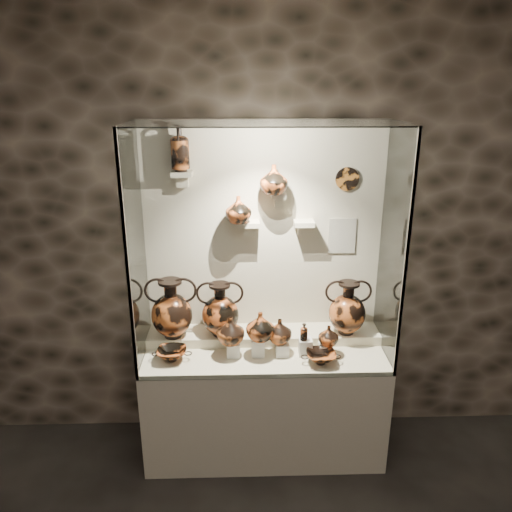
{
  "coord_description": "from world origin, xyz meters",
  "views": [
    {
      "loc": [
        -0.16,
        -0.92,
        2.63
      ],
      "look_at": [
        -0.06,
        2.24,
        1.52
      ],
      "focal_mm": 35.0,
      "sensor_mm": 36.0,
      "label": 1
    }
  ],
  "objects_px": {
    "jug_b": "(260,326)",
    "kylix_right": "(321,357)",
    "amphora_mid": "(220,309)",
    "lekythos_tall": "(180,146)",
    "jug_e": "(328,335)",
    "ovoid_vase_b": "(274,179)",
    "jug_a": "(231,330)",
    "lekythos_small": "(304,331)",
    "ovoid_vase_a": "(238,210)",
    "jug_c": "(280,331)",
    "kylix_left": "(172,353)",
    "amphora_right": "(347,308)",
    "amphora_left": "(172,308)"
  },
  "relations": [
    {
      "from": "jug_b",
      "to": "kylix_right",
      "type": "bearing_deg",
      "value": -25.87
    },
    {
      "from": "amphora_mid",
      "to": "kylix_right",
      "type": "xyz_separation_m",
      "value": [
        0.68,
        -0.3,
        -0.22
      ]
    },
    {
      "from": "kylix_right",
      "to": "lekythos_tall",
      "type": "relative_size",
      "value": 0.77
    },
    {
      "from": "jug_e",
      "to": "ovoid_vase_b",
      "type": "height_order",
      "value": "ovoid_vase_b"
    },
    {
      "from": "jug_a",
      "to": "lekythos_small",
      "type": "bearing_deg",
      "value": 7.67
    },
    {
      "from": "amphora_mid",
      "to": "ovoid_vase_a",
      "type": "bearing_deg",
      "value": 8.35
    },
    {
      "from": "amphora_mid",
      "to": "ovoid_vase_a",
      "type": "relative_size",
      "value": 2.14
    },
    {
      "from": "jug_c",
      "to": "kylix_left",
      "type": "relative_size",
      "value": 0.68
    },
    {
      "from": "jug_b",
      "to": "kylix_right",
      "type": "relative_size",
      "value": 0.79
    },
    {
      "from": "kylix_left",
      "to": "lekythos_tall",
      "type": "height_order",
      "value": "lekythos_tall"
    },
    {
      "from": "amphora_mid",
      "to": "kylix_left",
      "type": "xyz_separation_m",
      "value": [
        -0.33,
        -0.23,
        -0.22
      ]
    },
    {
      "from": "amphora_mid",
      "to": "kylix_right",
      "type": "bearing_deg",
      "value": -42.41
    },
    {
      "from": "kylix_left",
      "to": "kylix_right",
      "type": "xyz_separation_m",
      "value": [
        1.01,
        -0.07,
        -0.0
      ]
    },
    {
      "from": "amphora_right",
      "to": "lekythos_tall",
      "type": "distance_m",
      "value": 1.62
    },
    {
      "from": "jug_e",
      "to": "lekythos_small",
      "type": "bearing_deg",
      "value": 164.34
    },
    {
      "from": "jug_a",
      "to": "amphora_mid",
      "type": "bearing_deg",
      "value": 120.84
    },
    {
      "from": "jug_b",
      "to": "kylix_left",
      "type": "xyz_separation_m",
      "value": [
        -0.6,
        -0.03,
        -0.18
      ]
    },
    {
      "from": "amphora_right",
      "to": "ovoid_vase_a",
      "type": "xyz_separation_m",
      "value": [
        -0.77,
        0.07,
        0.71
      ]
    },
    {
      "from": "ovoid_vase_b",
      "to": "amphora_right",
      "type": "bearing_deg",
      "value": 4.12
    },
    {
      "from": "kylix_right",
      "to": "ovoid_vase_a",
      "type": "height_order",
      "value": "ovoid_vase_a"
    },
    {
      "from": "amphora_left",
      "to": "jug_c",
      "type": "distance_m",
      "value": 0.78
    },
    {
      "from": "ovoid_vase_b",
      "to": "amphora_mid",
      "type": "bearing_deg",
      "value": -159.22
    },
    {
      "from": "jug_b",
      "to": "jug_a",
      "type": "bearing_deg",
      "value": 166.41
    },
    {
      "from": "kylix_right",
      "to": "jug_a",
      "type": "bearing_deg",
      "value": 150.6
    },
    {
      "from": "amphora_left",
      "to": "jug_a",
      "type": "relative_size",
      "value": 2.19
    },
    {
      "from": "jug_a",
      "to": "jug_b",
      "type": "relative_size",
      "value": 0.98
    },
    {
      "from": "amphora_left",
      "to": "amphora_right",
      "type": "xyz_separation_m",
      "value": [
        1.25,
        0.02,
        -0.02
      ]
    },
    {
      "from": "lekythos_tall",
      "to": "ovoid_vase_b",
      "type": "relative_size",
      "value": 1.7
    },
    {
      "from": "jug_a",
      "to": "jug_c",
      "type": "distance_m",
      "value": 0.34
    },
    {
      "from": "amphora_left",
      "to": "lekythos_tall",
      "type": "distance_m",
      "value": 1.13
    },
    {
      "from": "jug_b",
      "to": "amphora_mid",
      "type": "bearing_deg",
      "value": 133.69
    },
    {
      "from": "jug_e",
      "to": "jug_a",
      "type": "bearing_deg",
      "value": 163.64
    },
    {
      "from": "amphora_left",
      "to": "ovoid_vase_a",
      "type": "relative_size",
      "value": 2.35
    },
    {
      "from": "jug_c",
      "to": "lekythos_tall",
      "type": "relative_size",
      "value": 0.52
    },
    {
      "from": "jug_c",
      "to": "amphora_mid",
      "type": "bearing_deg",
      "value": 143.3
    },
    {
      "from": "amphora_mid",
      "to": "amphora_right",
      "type": "height_order",
      "value": "same"
    },
    {
      "from": "lekythos_tall",
      "to": "ovoid_vase_a",
      "type": "xyz_separation_m",
      "value": [
        0.38,
        -0.02,
        -0.42
      ]
    },
    {
      "from": "amphora_left",
      "to": "lekythos_tall",
      "type": "relative_size",
      "value": 1.3
    },
    {
      "from": "kylix_left",
      "to": "ovoid_vase_b",
      "type": "distance_m",
      "value": 1.37
    },
    {
      "from": "amphora_mid",
      "to": "jug_e",
      "type": "distance_m",
      "value": 0.78
    },
    {
      "from": "amphora_left",
      "to": "kylix_right",
      "type": "relative_size",
      "value": 1.69
    },
    {
      "from": "jug_b",
      "to": "lekythos_small",
      "type": "xyz_separation_m",
      "value": [
        0.3,
        0.0,
        -0.04
      ]
    },
    {
      "from": "jug_a",
      "to": "kylix_left",
      "type": "height_order",
      "value": "jug_a"
    },
    {
      "from": "kylix_left",
      "to": "lekythos_tall",
      "type": "distance_m",
      "value": 1.39
    },
    {
      "from": "amphora_mid",
      "to": "jug_c",
      "type": "xyz_separation_m",
      "value": [
        0.41,
        -0.17,
        -0.09
      ]
    },
    {
      "from": "amphora_left",
      "to": "kylix_right",
      "type": "xyz_separation_m",
      "value": [
        1.03,
        -0.29,
        -0.24
      ]
    },
    {
      "from": "jug_a",
      "to": "jug_b",
      "type": "distance_m",
      "value": 0.2
    },
    {
      "from": "kylix_left",
      "to": "ovoid_vase_a",
      "type": "height_order",
      "value": "ovoid_vase_a"
    },
    {
      "from": "amphora_right",
      "to": "ovoid_vase_b",
      "type": "xyz_separation_m",
      "value": [
        -0.54,
        0.06,
        0.92
      ]
    },
    {
      "from": "amphora_mid",
      "to": "jug_e",
      "type": "relative_size",
      "value": 2.72
    }
  ]
}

